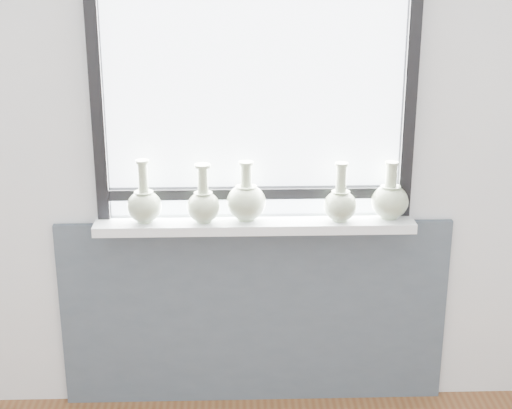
{
  "coord_description": "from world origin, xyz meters",
  "views": [
    {
      "loc": [
        -0.09,
        -1.34,
        2.01
      ],
      "look_at": [
        0.0,
        1.55,
        1.02
      ],
      "focal_mm": 55.0,
      "sensor_mm": 36.0,
      "label": 1
    }
  ],
  "objects_px": {
    "vase_a": "(144,203)",
    "vase_e": "(390,199)",
    "windowsill": "(255,224)",
    "vase_c": "(246,200)",
    "vase_b": "(203,204)",
    "vase_d": "(340,203)"
  },
  "relations": [
    {
      "from": "vase_a",
      "to": "vase_e",
      "type": "bearing_deg",
      "value": 0.72
    },
    {
      "from": "windowsill",
      "to": "vase_c",
      "type": "distance_m",
      "value": 0.11
    },
    {
      "from": "vase_b",
      "to": "vase_c",
      "type": "bearing_deg",
      "value": 6.7
    },
    {
      "from": "vase_b",
      "to": "vase_c",
      "type": "distance_m",
      "value": 0.18
    },
    {
      "from": "vase_e",
      "to": "windowsill",
      "type": "bearing_deg",
      "value": -179.76
    },
    {
      "from": "vase_a",
      "to": "vase_b",
      "type": "relative_size",
      "value": 1.07
    },
    {
      "from": "vase_c",
      "to": "vase_e",
      "type": "distance_m",
      "value": 0.59
    },
    {
      "from": "vase_e",
      "to": "vase_c",
      "type": "bearing_deg",
      "value": -180.0
    },
    {
      "from": "windowsill",
      "to": "vase_e",
      "type": "relative_size",
      "value": 5.45
    },
    {
      "from": "vase_a",
      "to": "vase_c",
      "type": "relative_size",
      "value": 1.06
    },
    {
      "from": "vase_a",
      "to": "vase_e",
      "type": "xyz_separation_m",
      "value": [
        1.01,
        0.01,
        0.0
      ]
    },
    {
      "from": "windowsill",
      "to": "vase_e",
      "type": "bearing_deg",
      "value": 0.24
    },
    {
      "from": "vase_a",
      "to": "vase_d",
      "type": "xyz_separation_m",
      "value": [
        0.8,
        -0.01,
        -0.0
      ]
    },
    {
      "from": "vase_b",
      "to": "vase_d",
      "type": "height_order",
      "value": "vase_d"
    },
    {
      "from": "vase_e",
      "to": "vase_a",
      "type": "bearing_deg",
      "value": -179.28
    },
    {
      "from": "vase_b",
      "to": "vase_d",
      "type": "relative_size",
      "value": 0.99
    },
    {
      "from": "vase_c",
      "to": "vase_d",
      "type": "bearing_deg",
      "value": -3.58
    },
    {
      "from": "vase_b",
      "to": "vase_c",
      "type": "xyz_separation_m",
      "value": [
        0.18,
        0.02,
        0.01
      ]
    },
    {
      "from": "vase_a",
      "to": "vase_e",
      "type": "distance_m",
      "value": 1.01
    },
    {
      "from": "vase_c",
      "to": "vase_e",
      "type": "height_order",
      "value": "vase_c"
    },
    {
      "from": "vase_b",
      "to": "vase_a",
      "type": "bearing_deg",
      "value": 178.11
    },
    {
      "from": "windowsill",
      "to": "vase_d",
      "type": "bearing_deg",
      "value": -3.55
    }
  ]
}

